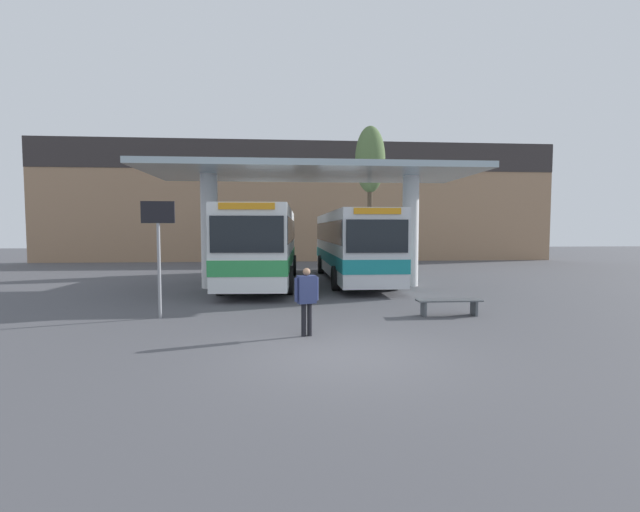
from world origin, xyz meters
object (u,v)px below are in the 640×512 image
waiting_bench_near_pillar (449,304)px  poplar_tree_behind_left (370,162)px  info_sign_platform (158,236)px  pedestrian_waiting (307,295)px  transit_bus_center_bay (351,243)px  transit_bus_left_bay (263,242)px

waiting_bench_near_pillar → poplar_tree_behind_left: (0.56, 14.56, 6.28)m
info_sign_platform → poplar_tree_behind_left: bearing=58.7°
info_sign_platform → pedestrian_waiting: size_ratio=2.05×
transit_bus_center_bay → waiting_bench_near_pillar: (1.47, -8.83, -1.46)m
transit_bus_left_bay → info_sign_platform: (-2.45, -7.55, 0.41)m
info_sign_platform → poplar_tree_behind_left: poplar_tree_behind_left is taller
transit_bus_center_bay → waiting_bench_near_pillar: size_ratio=6.31×
transit_bus_left_bay → info_sign_platform: size_ratio=3.54×
waiting_bench_near_pillar → pedestrian_waiting: 4.65m
transit_bus_left_bay → pedestrian_waiting: size_ratio=7.23×
transit_bus_left_bay → poplar_tree_behind_left: poplar_tree_behind_left is taller
transit_bus_left_bay → waiting_bench_near_pillar: (5.66, -7.87, -1.53)m
poplar_tree_behind_left → info_sign_platform: bearing=-121.3°
waiting_bench_near_pillar → poplar_tree_behind_left: size_ratio=0.21×
waiting_bench_near_pillar → poplar_tree_behind_left: poplar_tree_behind_left is taller
transit_bus_center_bay → info_sign_platform: transit_bus_center_bay is taller
transit_bus_center_bay → waiting_bench_near_pillar: transit_bus_center_bay is taller
transit_bus_center_bay → poplar_tree_behind_left: poplar_tree_behind_left is taller
transit_bus_center_bay → pedestrian_waiting: 11.19m
waiting_bench_near_pillar → pedestrian_waiting: pedestrian_waiting is taller
pedestrian_waiting → info_sign_platform: bearing=132.5°
info_sign_platform → transit_bus_center_bay: bearing=52.0°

